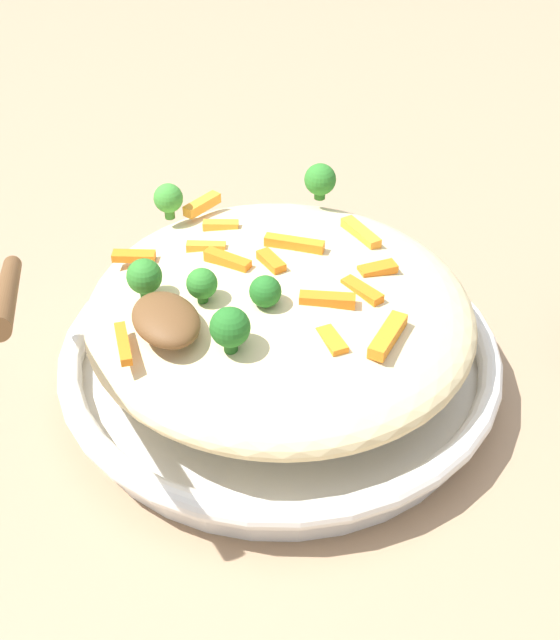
{
  "coord_description": "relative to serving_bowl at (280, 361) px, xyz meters",
  "views": [
    {
      "loc": [
        -0.43,
        0.22,
        0.43
      ],
      "look_at": [
        0.0,
        0.0,
        0.06
      ],
      "focal_mm": 49.46,
      "sensor_mm": 36.0,
      "label": 1
    }
  ],
  "objects": [
    {
      "name": "ground_plane",
      "position": [
        0.0,
        0.0,
        -0.02
      ],
      "size": [
        2.4,
        2.4,
        0.0
      ],
      "primitive_type": "plane",
      "color": "#9E7F60"
    },
    {
      "name": "carrot_piece_9",
      "position": [
        0.01,
        0.0,
        0.08
      ],
      "size": [
        0.03,
        0.01,
        0.01
      ],
      "primitive_type": "cube",
      "rotation": [
        0.0,
        0.0,
        0.08
      ],
      "color": "orange",
      "rests_on": "pasta_mound"
    },
    {
      "name": "pasta_mound",
      "position": [
        0.0,
        0.0,
        0.04
      ],
      "size": [
        0.27,
        0.27,
        0.06
      ],
      "primitive_type": "ellipsoid",
      "color": "beige",
      "rests_on": "serving_bowl"
    },
    {
      "name": "broccoli_floret_1",
      "position": [
        -0.0,
        0.06,
        0.09
      ],
      "size": [
        0.02,
        0.02,
        0.02
      ],
      "color": "#296820",
      "rests_on": "pasta_mound"
    },
    {
      "name": "broccoli_floret_3",
      "position": [
        0.02,
        0.09,
        0.09
      ],
      "size": [
        0.02,
        0.02,
        0.03
      ],
      "color": "#296820",
      "rests_on": "pasta_mound"
    },
    {
      "name": "carrot_piece_6",
      "position": [
        -0.02,
        -0.06,
        0.07
      ],
      "size": [
        0.01,
        0.03,
        0.01
      ],
      "primitive_type": "cube",
      "rotation": [
        0.0,
        0.0,
        4.6
      ],
      "color": "orange",
      "rests_on": "pasta_mound"
    },
    {
      "name": "carrot_piece_0",
      "position": [
        -0.02,
        0.11,
        0.07
      ],
      "size": [
        0.04,
        0.01,
        0.01
      ],
      "primitive_type": "cube",
      "rotation": [
        0.0,
        0.0,
        2.93
      ],
      "color": "orange",
      "rests_on": "pasta_mound"
    },
    {
      "name": "broccoli_floret_0",
      "position": [
        -0.02,
        0.02,
        0.08
      ],
      "size": [
        0.02,
        0.02,
        0.02
      ],
      "color": "#205B1C",
      "rests_on": "pasta_mound"
    },
    {
      "name": "serving_bowl",
      "position": [
        0.0,
        0.0,
        0.0
      ],
      "size": [
        0.31,
        0.31,
        0.04
      ],
      "color": "white",
      "rests_on": "ground_plane"
    },
    {
      "name": "carrot_piece_8",
      "position": [
        0.07,
        0.08,
        0.07
      ],
      "size": [
        0.02,
        0.03,
        0.01
      ],
      "primitive_type": "cube",
      "rotation": [
        0.0,
        0.0,
        1.07
      ],
      "color": "orange",
      "rests_on": "pasta_mound"
    },
    {
      "name": "carrot_piece_5",
      "position": [
        -0.08,
        -0.03,
        0.07
      ],
      "size": [
        0.03,
        0.04,
        0.01
      ],
      "primitive_type": "cube",
      "rotation": [
        0.0,
        0.0,
        5.35
      ],
      "color": "orange",
      "rests_on": "pasta_mound"
    },
    {
      "name": "broccoli_floret_4",
      "position": [
        0.09,
        -0.08,
        0.08
      ],
      "size": [
        0.02,
        0.02,
        0.03
      ],
      "color": "#296820",
      "rests_on": "pasta_mound"
    },
    {
      "name": "carrot_piece_13",
      "position": [
        -0.04,
        -0.04,
        0.07
      ],
      "size": [
        0.03,
        0.02,
        0.01
      ],
      "primitive_type": "cube",
      "rotation": [
        0.0,
        0.0,
        3.39
      ],
      "color": "orange",
      "rests_on": "pasta_mound"
    },
    {
      "name": "carrot_piece_10",
      "position": [
        0.06,
        0.03,
        0.07
      ],
      "size": [
        0.02,
        0.03,
        0.01
      ],
      "primitive_type": "cube",
      "rotation": [
        0.0,
        0.0,
        4.2
      ],
      "color": "orange",
      "rests_on": "pasta_mound"
    },
    {
      "name": "carrot_piece_2",
      "position": [
        -0.04,
        -0.01,
        0.08
      ],
      "size": [
        0.03,
        0.04,
        0.01
      ],
      "primitive_type": "cube",
      "rotation": [
        0.0,
        0.0,
        4.15
      ],
      "color": "orange",
      "rests_on": "pasta_mound"
    },
    {
      "name": "carrot_piece_11",
      "position": [
        0.11,
        0.01,
        0.07
      ],
      "size": [
        0.02,
        0.03,
        0.01
      ],
      "primitive_type": "cube",
      "rotation": [
        0.0,
        0.0,
        1.98
      ],
      "color": "orange",
      "rests_on": "pasta_mound"
    },
    {
      "name": "serving_spoon",
      "position": [
        -0.01,
        0.12,
        0.1
      ],
      "size": [
        0.18,
        0.13,
        0.09
      ],
      "color": "brown",
      "rests_on": "pasta_mound"
    },
    {
      "name": "carrot_piece_3",
      "position": [
        -0.07,
        -0.0,
        0.07
      ],
      "size": [
        0.03,
        0.01,
        0.01
      ],
      "primitive_type": "cube",
      "rotation": [
        0.0,
        0.0,
        6.23
      ],
      "color": "orange",
      "rests_on": "pasta_mound"
    },
    {
      "name": "broccoli_floret_5",
      "position": [
        0.11,
        0.04,
        0.08
      ],
      "size": [
        0.02,
        0.02,
        0.03
      ],
      "color": "#377928",
      "rests_on": "pasta_mound"
    },
    {
      "name": "carrot_piece_7",
      "position": [
        0.02,
        -0.08,
        0.07
      ],
      "size": [
        0.04,
        0.01,
        0.01
      ],
      "primitive_type": "cube",
      "rotation": [
        0.0,
        0.0,
        0.05
      ],
      "color": "orange",
      "rests_on": "pasta_mound"
    },
    {
      "name": "broccoli_floret_2",
      "position": [
        -0.05,
        0.06,
        0.09
      ],
      "size": [
        0.02,
        0.02,
        0.03
      ],
      "color": "#205B1C",
      "rests_on": "pasta_mound"
    },
    {
      "name": "carrot_piece_12",
      "position": [
        0.03,
        0.03,
        0.08
      ],
      "size": [
        0.03,
        0.03,
        0.01
      ],
      "primitive_type": "cube",
      "rotation": [
        0.0,
        0.0,
        0.56
      ],
      "color": "orange",
      "rests_on": "pasta_mound"
    },
    {
      "name": "carrot_piece_4",
      "position": [
        0.08,
        0.01,
        0.07
      ],
      "size": [
        0.02,
        0.03,
        0.01
      ],
      "primitive_type": "cube",
      "rotation": [
        0.0,
        0.0,
        1.08
      ],
      "color": "orange",
      "rests_on": "pasta_mound"
    },
    {
      "name": "carrot_piece_1",
      "position": [
        0.03,
        -0.02,
        0.08
      ],
      "size": [
        0.03,
        0.04,
        0.01
      ],
      "primitive_type": "cube",
      "rotation": [
        0.0,
        0.0,
        0.83
      ],
      "color": "orange",
      "rests_on": "pasta_mound"
    }
  ]
}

